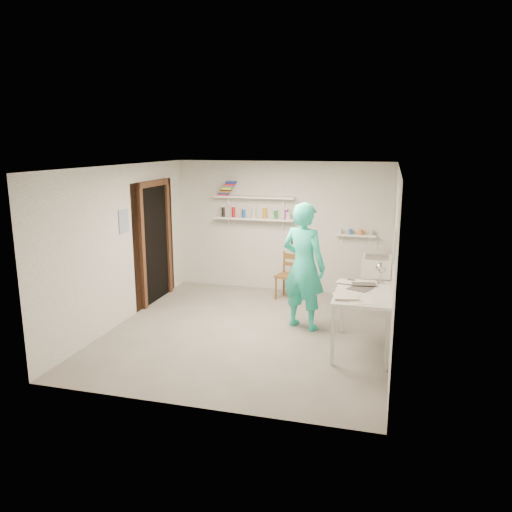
% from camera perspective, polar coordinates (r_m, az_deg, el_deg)
% --- Properties ---
extents(floor, '(4.00, 4.50, 0.02)m').
position_cam_1_polar(floor, '(7.45, -0.81, -8.63)').
color(floor, slate).
rests_on(floor, ground).
extents(ceiling, '(4.00, 4.50, 0.02)m').
position_cam_1_polar(ceiling, '(6.95, -0.87, 10.29)').
color(ceiling, silver).
rests_on(ceiling, wall_back).
extents(wall_back, '(4.00, 0.02, 2.40)m').
position_cam_1_polar(wall_back, '(9.26, 3.00, 3.36)').
color(wall_back, silver).
rests_on(wall_back, ground).
extents(wall_front, '(4.00, 0.02, 2.40)m').
position_cam_1_polar(wall_front, '(5.04, -7.91, -4.78)').
color(wall_front, silver).
rests_on(wall_front, ground).
extents(wall_left, '(0.02, 4.50, 2.40)m').
position_cam_1_polar(wall_left, '(7.88, -15.04, 1.28)').
color(wall_left, silver).
rests_on(wall_left, ground).
extents(wall_right, '(0.02, 4.50, 2.40)m').
position_cam_1_polar(wall_right, '(6.84, 15.57, -0.45)').
color(wall_right, silver).
rests_on(wall_right, ground).
extents(doorway_recess, '(0.02, 0.90, 2.00)m').
position_cam_1_polar(doorway_recess, '(8.82, -11.47, 1.32)').
color(doorway_recess, black).
rests_on(doorway_recess, wall_left).
extents(corridor_box, '(1.40, 1.50, 2.10)m').
position_cam_1_polar(corridor_box, '(9.14, -15.47, 1.84)').
color(corridor_box, brown).
rests_on(corridor_box, ground).
extents(door_lintel, '(0.06, 1.05, 0.10)m').
position_cam_1_polar(door_lintel, '(8.67, -11.66, 8.13)').
color(door_lintel, brown).
rests_on(door_lintel, wall_left).
extents(door_jamb_near, '(0.06, 0.10, 2.00)m').
position_cam_1_polar(door_jamb_near, '(8.37, -12.86, 0.66)').
color(door_jamb_near, brown).
rests_on(door_jamb_near, ground).
extents(door_jamb_far, '(0.06, 0.10, 2.00)m').
position_cam_1_polar(door_jamb_far, '(9.25, -9.99, 1.91)').
color(door_jamb_far, brown).
rests_on(door_jamb_far, ground).
extents(shelf_lower, '(1.50, 0.22, 0.03)m').
position_cam_1_polar(shelf_lower, '(9.23, -0.21, 4.28)').
color(shelf_lower, white).
rests_on(shelf_lower, wall_back).
extents(shelf_upper, '(1.50, 0.22, 0.03)m').
position_cam_1_polar(shelf_upper, '(9.18, -0.21, 6.75)').
color(shelf_upper, white).
rests_on(shelf_upper, wall_back).
extents(ledge_shelf, '(0.70, 0.14, 0.03)m').
position_cam_1_polar(ledge_shelf, '(9.00, 11.30, 2.34)').
color(ledge_shelf, white).
rests_on(ledge_shelf, wall_back).
extents(poster_left, '(0.01, 0.28, 0.36)m').
position_cam_1_polar(poster_left, '(7.86, -14.86, 3.85)').
color(poster_left, '#334C7F').
rests_on(poster_left, wall_left).
extents(poster_right_a, '(0.01, 0.34, 0.42)m').
position_cam_1_polar(poster_right_a, '(8.56, 15.53, 4.50)').
color(poster_right_a, '#995933').
rests_on(poster_right_a, wall_right).
extents(poster_right_b, '(0.01, 0.30, 0.38)m').
position_cam_1_polar(poster_right_b, '(6.24, 15.54, 1.13)').
color(poster_right_b, '#3F724C').
rests_on(poster_right_b, wall_right).
extents(belfast_sink, '(0.48, 0.60, 0.30)m').
position_cam_1_polar(belfast_sink, '(8.61, 13.62, -1.10)').
color(belfast_sink, white).
rests_on(belfast_sink, wall_right).
extents(man, '(0.81, 0.67, 1.89)m').
position_cam_1_polar(man, '(7.35, 5.46, -1.17)').
color(man, '#2AD4B7').
rests_on(man, ground).
extents(wall_clock, '(0.33, 0.15, 0.34)m').
position_cam_1_polar(wall_clock, '(7.49, 5.18, 1.58)').
color(wall_clock, beige).
rests_on(wall_clock, man).
extents(wooden_chair, '(0.47, 0.46, 0.84)m').
position_cam_1_polar(wooden_chair, '(8.83, 3.72, -2.30)').
color(wooden_chair, brown).
rests_on(wooden_chair, ground).
extents(work_table, '(0.73, 1.22, 0.81)m').
position_cam_1_polar(work_table, '(6.81, 12.04, -7.30)').
color(work_table, silver).
rests_on(work_table, ground).
extents(desk_lamp, '(0.15, 0.15, 0.15)m').
position_cam_1_polar(desk_lamp, '(7.09, 14.12, -1.32)').
color(desk_lamp, silver).
rests_on(desk_lamp, work_table).
extents(spray_cans, '(1.26, 0.06, 0.17)m').
position_cam_1_polar(spray_cans, '(9.21, -0.21, 4.90)').
color(spray_cans, black).
rests_on(spray_cans, shelf_lower).
extents(book_stack, '(0.34, 0.14, 0.25)m').
position_cam_1_polar(book_stack, '(9.31, -3.33, 7.69)').
color(book_stack, red).
rests_on(book_stack, shelf_upper).
extents(ledge_pots, '(0.48, 0.07, 0.09)m').
position_cam_1_polar(ledge_pots, '(8.99, 11.32, 2.72)').
color(ledge_pots, silver).
rests_on(ledge_pots, ledge_shelf).
extents(papers, '(0.30, 0.22, 0.03)m').
position_cam_1_polar(papers, '(6.68, 12.21, -3.90)').
color(papers, silver).
rests_on(papers, work_table).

